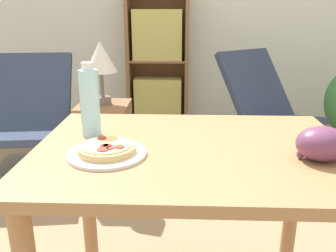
% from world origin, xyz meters
% --- Properties ---
extents(dining_table, '(1.01, 0.72, 0.78)m').
position_xyz_m(dining_table, '(0.13, -0.13, 0.64)').
color(dining_table, '#A37549').
rests_on(dining_table, ground_plane).
extents(pizza_on_plate, '(0.24, 0.24, 0.04)m').
position_xyz_m(pizza_on_plate, '(-0.13, -0.21, 0.79)').
color(pizza_on_plate, white).
rests_on(pizza_on_plate, dining_table).
extents(grape_bunch, '(0.15, 0.12, 0.10)m').
position_xyz_m(grape_bunch, '(0.50, -0.22, 0.83)').
color(grape_bunch, '#6B3856').
rests_on(grape_bunch, dining_table).
extents(drink_bottle, '(0.07, 0.07, 0.25)m').
position_xyz_m(drink_bottle, '(-0.21, -0.03, 0.90)').
color(drink_bottle, '#A3DBEA').
rests_on(drink_bottle, dining_table).
extents(lounge_chair_near, '(0.64, 0.82, 0.88)m').
position_xyz_m(lounge_chair_near, '(-1.00, 1.18, 0.29)').
color(lounge_chair_near, slate).
rests_on(lounge_chair_near, ground_plane).
extents(lounge_chair_far, '(0.85, 0.94, 0.88)m').
position_xyz_m(lounge_chair_far, '(0.79, 1.52, 0.29)').
color(lounge_chair_far, slate).
rests_on(lounge_chair_far, ground_plane).
extents(bookshelf, '(0.62, 0.30, 1.40)m').
position_xyz_m(bookshelf, '(-0.15, 2.45, 0.64)').
color(bookshelf, brown).
rests_on(bookshelf, ground_plane).
extents(side_table, '(0.34, 0.34, 0.59)m').
position_xyz_m(side_table, '(-0.43, 1.10, 0.29)').
color(side_table, brown).
rests_on(side_table, ground_plane).
extents(table_lamp, '(0.21, 0.21, 0.42)m').
position_xyz_m(table_lamp, '(-0.43, 1.10, 0.88)').
color(table_lamp, '#665B51').
rests_on(table_lamp, side_table).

